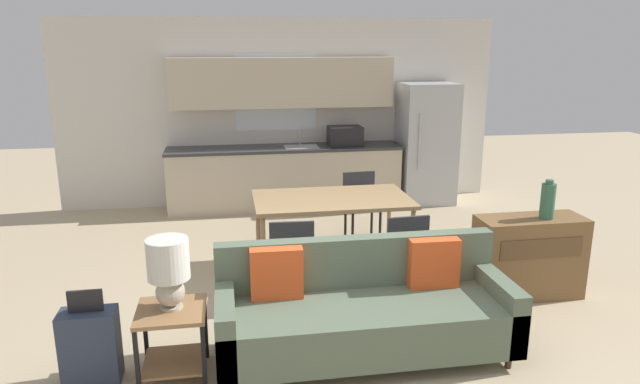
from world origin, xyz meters
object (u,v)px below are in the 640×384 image
at_px(side_table, 172,331).
at_px(table_lamp, 169,268).
at_px(dining_table, 332,203).
at_px(refrigerator, 426,144).
at_px(dining_chair_near_right, 402,248).
at_px(couch, 363,311).
at_px(dining_chair_near_left, 291,253).
at_px(credenza, 528,257).
at_px(vase, 548,201).
at_px(dining_chair_far_right, 361,202).
at_px(suitcase, 90,346).

xyz_separation_m(side_table, table_lamp, (0.00, 0.02, 0.47)).
relative_size(dining_table, table_lamp, 3.18).
xyz_separation_m(refrigerator, dining_chair_near_right, (-1.35, -3.14, -0.41)).
xyz_separation_m(couch, side_table, (-1.43, -0.10, 0.01)).
bearing_deg(dining_chair_near_right, dining_table, -60.11).
bearing_deg(dining_table, dining_chair_near_left, -123.99).
bearing_deg(side_table, credenza, 14.96).
bearing_deg(refrigerator, table_lamp, -128.99).
xyz_separation_m(vase, dining_chair_near_left, (-2.35, 0.27, -0.47)).
relative_size(refrigerator, dining_chair_far_right, 2.17).
relative_size(dining_table, dining_chair_far_right, 1.99).
bearing_deg(couch, refrigerator, 64.44).
height_order(refrigerator, suitcase, refrigerator).
bearing_deg(credenza, side_table, -165.04).
bearing_deg(refrigerator, dining_table, -128.82).
xyz_separation_m(refrigerator, side_table, (-3.39, -4.21, -0.53)).
xyz_separation_m(table_lamp, dining_chair_near_left, (0.98, 1.07, -0.35)).
height_order(refrigerator, side_table, refrigerator).
bearing_deg(couch, table_lamp, -176.85).
height_order(couch, side_table, couch).
relative_size(credenza, dining_chair_near_left, 1.22).
distance_m(refrigerator, suitcase, 5.79).
height_order(dining_chair_near_right, dining_chair_far_right, same).
height_order(couch, credenza, couch).
bearing_deg(dining_chair_near_right, side_table, 24.31).
bearing_deg(dining_chair_near_right, vase, 166.06).
distance_m(couch, dining_chair_near_right, 1.15).
xyz_separation_m(refrigerator, vase, (-0.05, -3.38, 0.05)).
bearing_deg(table_lamp, dining_chair_near_right, 27.12).
relative_size(table_lamp, dining_chair_near_left, 0.63).
relative_size(table_lamp, dining_chair_far_right, 0.63).
relative_size(dining_chair_near_right, suitcase, 1.17).
bearing_deg(couch, dining_chair_far_right, 76.78).
bearing_deg(refrigerator, dining_chair_near_right, -113.24).
bearing_deg(suitcase, dining_table, 41.62).
bearing_deg(suitcase, side_table, -2.34).
height_order(credenza, dining_chair_near_left, dining_chair_near_left).
distance_m(dining_chair_near_right, dining_chair_near_left, 1.06).
distance_m(refrigerator, table_lamp, 5.38).
bearing_deg(table_lamp, side_table, -96.22).
bearing_deg(dining_chair_near_left, dining_chair_far_right, -120.31).
xyz_separation_m(dining_chair_far_right, suitcase, (-2.60, -2.66, -0.20)).
distance_m(side_table, vase, 3.48).
height_order(dining_table, table_lamp, table_lamp).
bearing_deg(dining_chair_far_right, dining_table, -125.14).
distance_m(dining_table, vase, 2.12).
bearing_deg(suitcase, couch, 2.25).
xyz_separation_m(side_table, dining_chair_near_left, (0.98, 1.09, 0.12)).
xyz_separation_m(refrigerator, dining_chair_far_right, (-1.35, -1.52, -0.41)).
distance_m(dining_table, dining_chair_far_right, 1.00).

